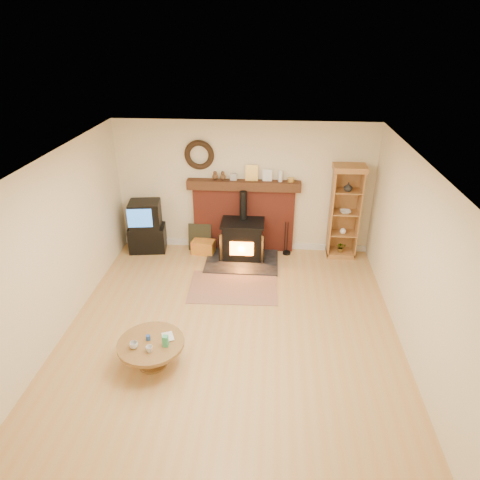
# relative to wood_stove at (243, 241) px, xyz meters

# --- Properties ---
(ground) EXTENTS (5.50, 5.50, 0.00)m
(ground) POSITION_rel_wood_stove_xyz_m (-0.01, -2.28, -0.38)
(ground) COLOR tan
(ground) RESTS_ON ground
(room_shell) EXTENTS (5.02, 5.52, 2.61)m
(room_shell) POSITION_rel_wood_stove_xyz_m (-0.03, -2.18, 1.34)
(room_shell) COLOR beige
(room_shell) RESTS_ON ground
(chimney_breast) EXTENTS (2.20, 0.22, 1.78)m
(chimney_breast) POSITION_rel_wood_stove_xyz_m (-0.01, 0.39, 0.42)
(chimney_breast) COLOR maroon
(chimney_breast) RESTS_ON ground
(wood_stove) EXTENTS (1.40, 1.00, 1.33)m
(wood_stove) POSITION_rel_wood_stove_xyz_m (0.00, 0.00, 0.00)
(wood_stove) COLOR black
(wood_stove) RESTS_ON ground
(area_rug) EXTENTS (1.57, 1.11, 0.01)m
(area_rug) POSITION_rel_wood_stove_xyz_m (-0.08, -1.10, -0.37)
(area_rug) COLOR brown
(area_rug) RESTS_ON ground
(tv_unit) EXTENTS (0.78, 0.59, 1.05)m
(tv_unit) POSITION_rel_wood_stove_xyz_m (-1.96, 0.19, 0.13)
(tv_unit) COLOR black
(tv_unit) RESTS_ON ground
(curio_cabinet) EXTENTS (0.60, 0.43, 1.86)m
(curio_cabinet) POSITION_rel_wood_stove_xyz_m (1.95, 0.28, 0.56)
(curio_cabinet) COLOR olive
(curio_cabinet) RESTS_ON ground
(firelog_box) EXTENTS (0.48, 0.35, 0.28)m
(firelog_box) POSITION_rel_wood_stove_xyz_m (-0.80, 0.12, -0.24)
(firelog_box) COLOR yellow
(firelog_box) RESTS_ON ground
(leaning_painting) EXTENTS (0.47, 0.12, 0.56)m
(leaning_painting) POSITION_rel_wood_stove_xyz_m (-0.89, 0.27, -0.10)
(leaning_painting) COLOR black
(leaning_painting) RESTS_ON ground
(fire_tools) EXTENTS (0.16, 0.16, 0.70)m
(fire_tools) POSITION_rel_wood_stove_xyz_m (0.87, 0.22, -0.27)
(fire_tools) COLOR black
(fire_tools) RESTS_ON ground
(coffee_table) EXTENTS (0.89, 0.89, 0.54)m
(coffee_table) POSITION_rel_wood_stove_xyz_m (-1.00, -3.09, -0.07)
(coffee_table) COLOR brown
(coffee_table) RESTS_ON ground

